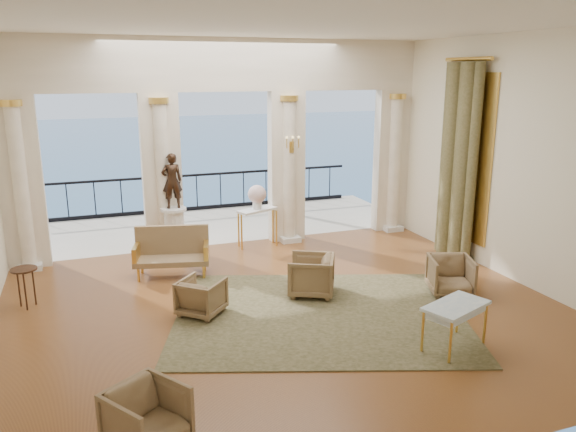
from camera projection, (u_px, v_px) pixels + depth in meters
name	position (u px, v px, depth m)	size (l,w,h in m)	color
floor	(287.00, 311.00, 9.21)	(9.00, 9.00, 0.00)	#522914
room_walls	(315.00, 144.00, 7.47)	(9.00, 9.00, 9.00)	white
arcade	(226.00, 131.00, 12.03)	(9.00, 0.56, 4.50)	beige
terrace	(210.00, 226.00, 14.49)	(10.00, 3.60, 0.10)	#B6AA96
balustrade	(197.00, 196.00, 15.83)	(9.00, 0.06, 1.03)	black
palm_tree	(272.00, 60.00, 14.85)	(2.00, 2.00, 4.50)	#4C3823
sea	(110.00, 158.00, 65.24)	(160.00, 160.00, 0.00)	#2C6189
curtain	(458.00, 162.00, 11.49)	(0.33, 1.40, 4.09)	brown
window_frame	(466.00, 157.00, 11.54)	(0.04, 1.60, 3.40)	gold
wall_sconce	(292.00, 146.00, 12.31)	(0.30, 0.11, 0.33)	gold
rug	(319.00, 314.00, 9.07)	(4.59, 3.57, 0.02)	#35381B
armchair_a	(147.00, 415.00, 5.82)	(0.71, 0.66, 0.73)	#493C22
armchair_b	(451.00, 274.00, 9.85)	(0.72, 0.67, 0.74)	#493C22
armchair_c	(311.00, 273.00, 9.81)	(0.76, 0.71, 0.78)	#493C22
armchair_d	(201.00, 295.00, 9.01)	(0.65, 0.60, 0.66)	#493C22
settee	(172.00, 251.00, 10.77)	(1.51, 0.92, 0.93)	#493C22
game_table	(456.00, 309.00, 7.84)	(1.10, 0.85, 0.67)	#A9C4D7
pedestal	(175.00, 233.00, 11.85)	(0.57, 0.57, 1.05)	silver
statue	(172.00, 181.00, 11.57)	(0.42, 0.28, 1.15)	black
console_table	(257.00, 215.00, 12.46)	(0.97, 0.67, 0.86)	silver
urn	(257.00, 195.00, 12.34)	(0.40, 0.40, 0.53)	silver
side_table	(24.00, 274.00, 9.22)	(0.42, 0.42, 0.68)	black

